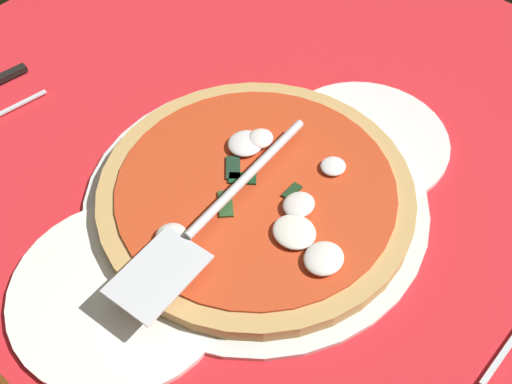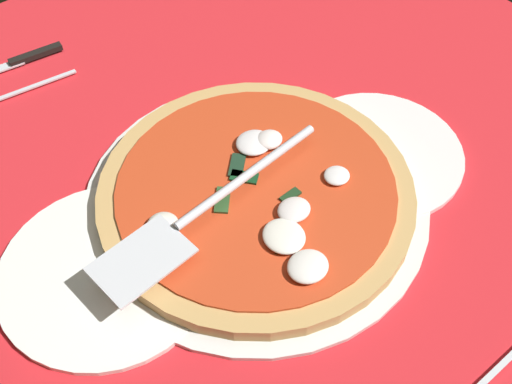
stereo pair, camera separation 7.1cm
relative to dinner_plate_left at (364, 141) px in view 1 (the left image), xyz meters
The scene contains 7 objects.
ground_plane 15.74cm from the dinner_plate_left, 15.05° to the right, with size 108.83×108.83×0.80cm, color red.
checker_pattern 15.72cm from the dinner_plate_left, 15.05° to the right, with size 108.83×108.83×0.10cm.
pizza_pan 16.39cm from the dinner_plate_left, 12.12° to the right, with size 39.28×39.28×0.90cm, color silver.
dinner_plate_left is the anchor object (origin of this frame).
dinner_plate_right 34.71cm from the dinner_plate_left, ahead, with size 22.93×22.93×1.00cm, color white.
pizza 16.45cm from the dinner_plate_left, 11.66° to the right, with size 35.80×35.80×3.36cm.
pizza_server 24.22cm from the dinner_plate_left, ahead, with size 30.27×7.23×1.00cm.
Camera 1 is at (34.17, 31.43, 57.23)cm, focal length 44.44 mm.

